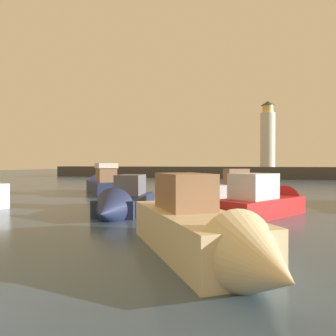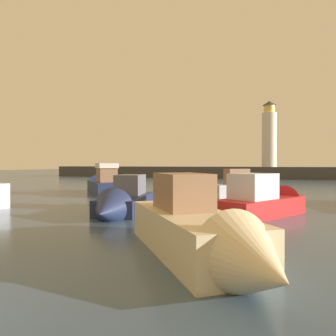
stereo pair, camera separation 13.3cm
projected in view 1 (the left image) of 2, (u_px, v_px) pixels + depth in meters
ground_plane at (216, 190)px, 31.92m from camera, size 220.00×220.00×0.00m
breakwater at (245, 172)px, 59.38m from camera, size 82.03×5.05×2.14m
lighthouse at (268, 136)px, 57.93m from camera, size 2.62×2.62×12.14m
motorboat_2 at (246, 188)px, 25.51m from camera, size 5.30×4.92×2.41m
motorboat_3 at (121, 203)px, 16.56m from camera, size 3.41×7.12×2.56m
motorboat_4 at (271, 201)px, 16.50m from camera, size 5.01×6.83×2.62m
motorboat_5 at (205, 233)px, 8.50m from camera, size 6.17×7.18×2.67m
motorboat_6 at (102, 184)px, 28.79m from camera, size 7.00×7.51×3.19m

